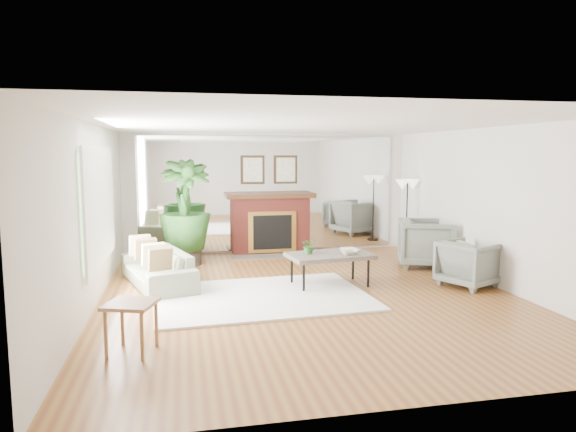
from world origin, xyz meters
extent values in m
plane|color=brown|center=(0.00, 0.00, 0.00)|extent=(7.00, 7.00, 0.00)
cube|color=silver|center=(-2.99, 0.00, 1.25)|extent=(0.02, 7.00, 2.50)
cube|color=silver|center=(2.99, 0.00, 1.25)|extent=(0.02, 7.00, 2.50)
cube|color=silver|center=(0.00, 3.49, 1.25)|extent=(6.00, 0.02, 2.50)
cube|color=silver|center=(0.00, 3.47, 1.25)|extent=(5.40, 0.04, 2.40)
cube|color=#B2E09E|center=(-2.96, 0.40, 1.35)|extent=(0.04, 2.40, 1.50)
cube|color=maroon|center=(0.00, 3.28, 0.60)|extent=(1.60, 0.40, 1.20)
cube|color=gold|center=(0.00, 3.07, 0.48)|extent=(1.00, 0.04, 0.85)
cube|color=black|center=(0.00, 3.05, 0.48)|extent=(0.80, 0.04, 0.70)
cube|color=#675C51|center=(0.00, 2.93, 0.01)|extent=(1.70, 0.55, 0.03)
cube|color=#482A17|center=(0.00, 3.26, 1.22)|extent=(1.85, 0.46, 0.10)
cube|color=black|center=(-0.35, 3.43, 1.75)|extent=(0.50, 0.04, 0.60)
cube|color=black|center=(0.35, 3.43, 1.75)|extent=(0.50, 0.04, 0.60)
cube|color=white|center=(-0.71, -0.03, 0.02)|extent=(3.17, 2.35, 0.03)
cube|color=#675C51|center=(0.45, 0.44, 0.49)|extent=(1.38, 0.91, 0.06)
cylinder|color=black|center=(-0.05, 0.10, 0.23)|extent=(0.04, 0.04, 0.45)
cylinder|color=black|center=(1.03, 0.24, 0.23)|extent=(0.04, 0.04, 0.45)
cylinder|color=black|center=(-0.12, 0.64, 0.23)|extent=(0.04, 0.04, 0.45)
cylinder|color=black|center=(0.96, 0.77, 0.23)|extent=(0.04, 0.04, 0.45)
imported|color=gray|center=(-2.21, 1.00, 0.28)|extent=(1.29, 2.07, 0.56)
imported|color=slate|center=(2.60, 1.44, 0.44)|extent=(1.24, 1.22, 0.88)
imported|color=slate|center=(2.60, -0.02, 0.36)|extent=(1.05, 1.04, 0.73)
cube|color=#965F3C|center=(-2.35, -1.80, 0.53)|extent=(0.61, 0.61, 0.04)
cylinder|color=#965F3C|center=(-2.60, -1.92, 0.26)|extent=(0.04, 0.04, 0.52)
cylinder|color=#965F3C|center=(-2.23, -2.04, 0.26)|extent=(0.04, 0.04, 0.52)
cylinder|color=#965F3C|center=(-2.47, -1.56, 0.26)|extent=(0.04, 0.04, 0.52)
cylinder|color=#965F3C|center=(-2.11, -1.68, 0.26)|extent=(0.04, 0.04, 0.52)
cylinder|color=#2A231F|center=(-1.76, 2.49, 0.20)|extent=(0.57, 0.57, 0.41)
imported|color=#366726|center=(-1.76, 2.49, 1.13)|extent=(1.05, 1.05, 1.69)
cylinder|color=black|center=(2.70, 2.51, 0.02)|extent=(0.26, 0.26, 0.04)
cylinder|color=black|center=(2.70, 2.51, 0.75)|extent=(0.03, 0.03, 1.51)
cone|color=silver|center=(2.59, 2.51, 1.46)|extent=(0.28, 0.28, 0.21)
cone|color=silver|center=(2.81, 2.51, 1.46)|extent=(0.28, 0.28, 0.21)
imported|color=#366726|center=(0.13, 0.49, 0.65)|extent=(0.30, 0.28, 0.27)
imported|color=#965F3C|center=(0.73, 0.32, 0.55)|extent=(0.26, 0.26, 0.06)
imported|color=#965F3C|center=(0.75, 0.62, 0.53)|extent=(0.29, 0.35, 0.02)
camera|label=1|loc=(-1.80, -7.21, 2.08)|focal=32.00mm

